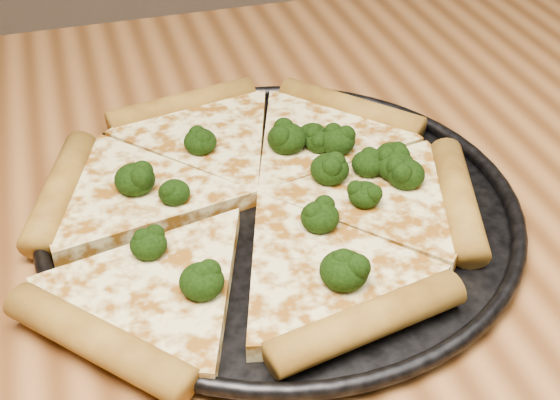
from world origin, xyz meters
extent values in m
cube|color=#945D2D|center=(0.00, 0.00, 0.73)|extent=(1.20, 0.90, 0.04)
cube|color=brown|center=(0.54, 0.39, 0.35)|extent=(0.06, 0.06, 0.71)
cylinder|color=black|center=(0.07, 0.03, 0.75)|extent=(0.37, 0.37, 0.01)
torus|color=black|center=(0.07, 0.03, 0.76)|extent=(0.38, 0.38, 0.01)
cylinder|color=#AC7F2B|center=(0.18, 0.15, 0.77)|extent=(0.11, 0.12, 0.03)
cylinder|color=#AC7F2B|center=(0.03, 0.20, 0.77)|extent=(0.14, 0.05, 0.03)
cylinder|color=#AC7F2B|center=(-0.09, 0.10, 0.77)|extent=(0.07, 0.14, 0.03)
cylinder|color=#AC7F2B|center=(-0.08, -0.08, 0.77)|extent=(0.11, 0.12, 0.03)
cylinder|color=#AC7F2B|center=(0.09, -0.11, 0.77)|extent=(0.14, 0.05, 0.03)
cylinder|color=#AC7F2B|center=(0.21, -0.01, 0.77)|extent=(0.07, 0.14, 0.03)
ellipsoid|color=black|center=(0.13, 0.09, 0.78)|extent=(0.02, 0.02, 0.02)
ellipsoid|color=black|center=(0.18, 0.05, 0.78)|extent=(0.03, 0.03, 0.02)
ellipsoid|color=black|center=(0.10, 0.10, 0.78)|extent=(0.03, 0.03, 0.03)
ellipsoid|color=black|center=(0.18, 0.02, 0.78)|extent=(0.03, 0.03, 0.02)
ellipsoid|color=black|center=(0.09, -0.01, 0.78)|extent=(0.03, 0.03, 0.02)
ellipsoid|color=black|center=(-0.03, 0.00, 0.78)|extent=(0.03, 0.03, 0.02)
ellipsoid|color=black|center=(0.03, 0.12, 0.78)|extent=(0.03, 0.03, 0.02)
ellipsoid|color=black|center=(0.09, -0.07, 0.78)|extent=(0.03, 0.03, 0.03)
ellipsoid|color=black|center=(0.12, 0.05, 0.78)|extent=(0.03, 0.03, 0.02)
ellipsoid|color=black|center=(0.14, 0.08, 0.78)|extent=(0.03, 0.03, 0.02)
ellipsoid|color=black|center=(0.13, 0.01, 0.78)|extent=(0.03, 0.03, 0.02)
ellipsoid|color=black|center=(-0.01, -0.05, 0.78)|extent=(0.03, 0.03, 0.02)
ellipsoid|color=black|center=(0.12, 0.10, 0.78)|extent=(0.03, 0.03, 0.02)
ellipsoid|color=black|center=(-0.01, 0.05, 0.78)|extent=(0.02, 0.02, 0.02)
ellipsoid|color=black|center=(-0.03, 0.08, 0.78)|extent=(0.03, 0.03, 0.02)
ellipsoid|color=black|center=(0.17, 0.03, 0.78)|extent=(0.03, 0.03, 0.02)
ellipsoid|color=black|center=(0.15, 0.05, 0.78)|extent=(0.03, 0.03, 0.02)
camera|label=1|loc=(-0.06, -0.43, 1.13)|focal=49.37mm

